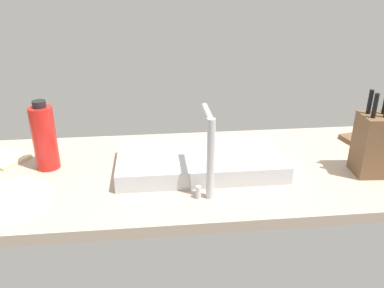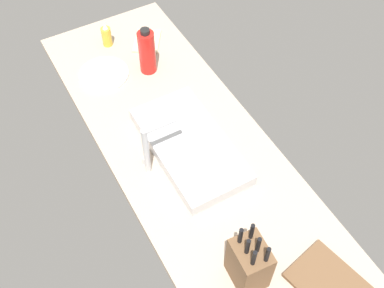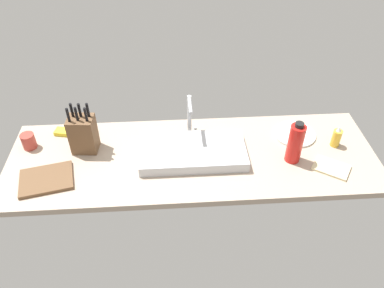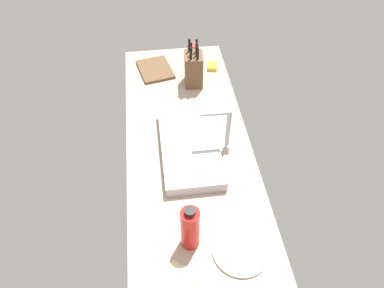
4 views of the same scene
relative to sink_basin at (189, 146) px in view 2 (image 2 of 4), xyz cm
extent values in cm
cube|color=tan|center=(0.16, -0.36, -4.59)|extent=(195.78, 65.25, 3.50)
cube|color=#B7BABF|center=(0.00, 0.00, 0.00)|extent=(55.64, 29.05, 5.69)
cylinder|color=#B7BABF|center=(-0.42, 19.14, 9.71)|extent=(2.40, 2.40, 25.11)
cylinder|color=#B7BABF|center=(-0.42, 11.98, 21.27)|extent=(2.00, 14.31, 2.00)
cylinder|color=#B7BABF|center=(3.08, 19.14, -0.84)|extent=(1.60, 1.60, 4.00)
cube|color=brown|center=(-57.12, 9.16, 7.38)|extent=(14.08, 11.72, 20.45)
cylinder|color=black|center=(-61.77, 7.15, 21.52)|extent=(1.50, 1.50, 7.83)
cylinder|color=black|center=(-60.69, 11.33, 21.52)|extent=(1.50, 1.50, 7.83)
cylinder|color=black|center=(-57.78, 7.76, 21.52)|extent=(1.50, 1.50, 7.83)
cylinder|color=black|center=(-56.64, 10.92, 21.52)|extent=(1.50, 1.50, 7.83)
cylinder|color=black|center=(-53.00, 6.97, 21.52)|extent=(1.50, 1.50, 7.83)
cylinder|color=black|center=(-52.54, 10.88, 21.52)|extent=(1.50, 1.50, 7.83)
cube|color=brown|center=(-73.46, -13.86, -1.94)|extent=(29.01, 24.59, 1.80)
cylinder|color=gold|center=(78.46, 3.32, 2.11)|extent=(4.86, 4.86, 9.91)
cone|color=silver|center=(78.46, 3.32, 8.46)|extent=(2.67, 2.67, 2.80)
cylinder|color=red|center=(52.04, -6.56, 8.05)|extent=(7.88, 7.88, 21.78)
cylinder|color=black|center=(52.04, -6.56, 20.04)|extent=(4.33, 4.33, 2.20)
cylinder|color=silver|center=(59.03, 13.66, -2.24)|extent=(23.58, 23.58, 1.20)
cube|color=beige|center=(70.47, -14.64, -2.24)|extent=(21.54, 20.12, 1.20)
camera|label=1|loc=(15.76, 120.13, 59.35)|focal=36.98mm
camera|label=2|loc=(-102.83, 56.31, 154.68)|focal=44.00mm
camera|label=3|loc=(-10.26, -151.23, 133.72)|focal=35.79mm
camera|label=4|loc=(131.06, -15.90, 140.56)|focal=35.12mm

